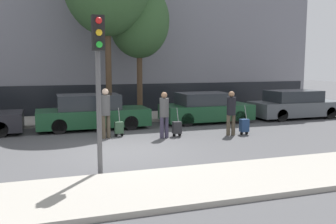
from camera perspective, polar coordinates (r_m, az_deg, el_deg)
name	(u,v)px	position (r m, az deg, el deg)	size (l,w,h in m)	color
ground_plane	(122,152)	(11.78, -6.99, -6.08)	(80.00, 80.00, 0.00)	#4C4C4F
sidewalk_near	(157,188)	(8.26, -1.62, -11.49)	(28.00, 2.50, 0.12)	#A39E93
sidewalk_far	(93,119)	(18.56, -11.36, -1.03)	(28.00, 3.00, 0.12)	#A39E93
parked_car_1	(92,113)	(16.00, -11.50, -0.15)	(4.60, 1.75, 1.46)	#194728
parked_car_2	(205,108)	(17.54, 5.71, 0.54)	(4.16, 1.87, 1.39)	#194728
parked_car_3	(295,105)	(19.92, 18.80, 1.01)	(4.58, 1.85, 1.40)	#4C5156
pedestrian_left	(106,110)	(13.86, -9.48, 0.33)	(0.34, 0.34, 1.84)	#4C4233
trolley_left	(119,128)	(14.23, -7.49, -2.38)	(0.34, 0.29, 1.09)	#335138
pedestrian_center	(164,112)	(13.70, -0.58, -0.01)	(0.35, 0.34, 1.70)	#383347
trolley_center	(177,128)	(14.08, 1.37, -2.39)	(0.34, 0.29, 1.11)	#262628
pedestrian_right	(231,110)	(14.44, 9.60, 0.24)	(0.35, 0.34, 1.69)	#4C4233
trolley_right	(244,125)	(14.74, 11.55, -2.02)	(0.34, 0.29, 1.15)	navy
traffic_light	(98,64)	(8.96, -10.56, 7.23)	(0.28, 0.47, 3.83)	#515154
bare_tree_near_crossing	(139,21)	(19.02, -4.43, 13.64)	(3.00, 3.00, 6.55)	#4C3826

